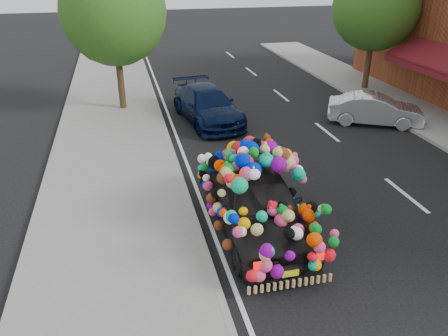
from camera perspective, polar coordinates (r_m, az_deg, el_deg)
The scene contains 9 objects.
ground at distance 11.52m, azimuth 7.79°, elevation -5.54°, with size 100.00×100.00×0.00m, color black.
sidewalk at distance 10.87m, azimuth -14.13°, elevation -7.89°, with size 4.00×60.00×0.12m, color gray.
kerb at distance 10.94m, azimuth -3.86°, elevation -6.77°, with size 0.15×60.00×0.13m, color gray.
lane_markings at distance 13.15m, azimuth 22.65°, elevation -3.24°, with size 6.00×50.00×0.01m, color silver, non-canonical shape.
tree_near_sidewalk at distance 18.72m, azimuth -14.23°, elevation 19.15°, with size 4.20×4.20×6.13m.
tree_far_b at distance 22.55m, azimuth 19.23°, elevation 19.22°, with size 4.00×4.00×5.90m.
plush_art_car at distance 10.16m, azimuth 4.22°, elevation -2.51°, with size 2.24×4.82×2.22m.
navy_sedan at distance 17.53m, azimuth -2.21°, elevation 8.24°, with size 1.88×4.63×1.34m, color black.
silver_hatchback at distance 18.21m, azimuth 19.13°, elevation 7.24°, with size 1.25×3.59×1.18m, color #BABEC3.
Camera 1 is at (-3.78, -9.12, 5.94)m, focal length 35.00 mm.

